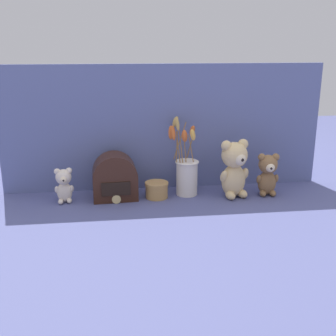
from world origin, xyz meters
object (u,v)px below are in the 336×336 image
Objects in this scene: teddy_bear_small at (64,185)px; vintage_radio at (115,179)px; teddy_bear_large at (234,167)px; flower_vase at (186,172)px; teddy_bear_medium at (268,173)px; decorative_tin_tall at (157,190)px.

vintage_radio is (0.22, 0.02, 0.01)m from teddy_bear_small.
teddy_bear_large is 0.53m from vintage_radio.
vintage_radio is (-0.32, -0.01, -0.02)m from flower_vase.
teddy_bear_large reaches higher than teddy_bear_small.
flower_vase is 1.74× the size of vintage_radio.
decorative_tin_tall is (-0.50, 0.03, -0.06)m from teddy_bear_medium.
vintage_radio is at bearing 5.29° from teddy_bear_small.
teddy_bear_medium is 0.36m from flower_vase.
teddy_bear_medium is at bearing 1.07° from teddy_bear_large.
teddy_bear_small is at bearing -179.25° from decorative_tin_tall.
flower_vase is 3.39× the size of decorative_tin_tall.
teddy_bear_large is at bearing -4.78° from vintage_radio.
flower_vase is at bearing 1.82° from vintage_radio.
teddy_bear_medium is (0.16, 0.00, -0.03)m from teddy_bear_large.
teddy_bear_medium is at bearing -2.99° from decorative_tin_tall.
teddy_bear_large is 0.36m from decorative_tin_tall.
flower_vase is 0.16m from decorative_tin_tall.
flower_vase reaches higher than vintage_radio.
teddy_bear_large is 0.16m from teddy_bear_medium.
flower_vase is 0.32m from vintage_radio.
teddy_bear_small is at bearing -174.71° from vintage_radio.
vintage_radio is 0.19m from decorative_tin_tall.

